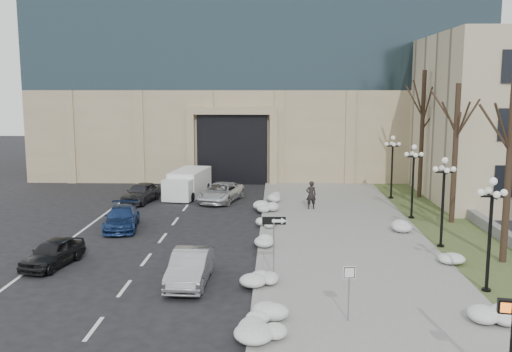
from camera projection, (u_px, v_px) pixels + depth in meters
The scene contains 31 objects.
sidewalk at pixel (344, 239), 31.14m from camera, with size 9.00×40.00×0.12m, color gray.
curb at pixel (262, 238), 31.30m from camera, with size 0.30×40.00×0.14m, color gray.
grass_strip at pixel (464, 240), 30.91m from camera, with size 4.00×40.00×0.10m, color #3D4C26.
stone_wall at pixel (488, 226), 32.77m from camera, with size 0.50×30.00×0.70m, color slate.
car_a at pixel (53, 253), 26.49m from camera, with size 1.52×3.77×1.29m, color black.
car_b at pixel (190, 267), 24.10m from camera, with size 1.51×4.33×1.43m, color #97989E.
car_c at pixel (122, 218), 33.51m from camera, with size 1.85×4.54×1.32m, color navy.
car_d at pixel (221, 192), 41.48m from camera, with size 2.27×4.92×1.37m, color silver.
car_e at pixel (141, 193), 41.16m from camera, with size 1.70×4.23×1.44m, color #323237.
pedestrian at pixel (311, 195), 38.41m from camera, with size 0.69×0.46×1.90m, color black.
box_truck at pixel (188, 184), 43.66m from camera, with size 2.97×6.34×1.94m.
one_way_sign at pixel (278, 228), 24.20m from camera, with size 1.05×0.28×2.82m.
keep_sign at pixel (349, 282), 19.84m from camera, with size 0.45×0.08×2.11m.
snow_clump_b at pixel (263, 317), 19.94m from camera, with size 1.10×1.60×0.36m, color white.
snow_clump_c at pixel (261, 279), 23.90m from camera, with size 1.10×1.60×0.36m, color white.
snow_clump_d at pixel (265, 243), 29.36m from camera, with size 1.10×1.60×0.36m, color white.
snow_clump_e at pixel (266, 224), 33.57m from camera, with size 1.10×1.60×0.36m, color white.
snow_clump_f at pixel (267, 208), 37.87m from camera, with size 1.10×1.60×0.36m, color white.
snow_clump_g at pixel (271, 196), 42.29m from camera, with size 1.10×1.60×0.36m, color white.
snow_clump_h at pixel (498, 321), 19.58m from camera, with size 1.10×1.60×0.36m, color white.
snow_clump_i at pixel (450, 261), 26.37m from camera, with size 1.10×1.60×0.36m, color white.
snow_clump_j at pixel (409, 229), 32.26m from camera, with size 1.10×1.60×0.36m, color white.
snow_clump_k at pixel (263, 333), 18.61m from camera, with size 1.10×1.60×0.36m, color white.
snow_clump_l at pixel (270, 199), 40.87m from camera, with size 1.10×1.60×0.36m, color white.
lamppost_a at pixel (491, 219), 22.61m from camera, with size 1.18×1.18×4.76m.
lamppost_b at pixel (443, 190), 29.03m from camera, with size 1.18×1.18×4.76m.
lamppost_c at pixel (413, 171), 35.44m from camera, with size 1.18×1.18×4.76m.
lamppost_d at pixel (392, 159), 41.86m from camera, with size 1.18×1.18×4.76m.
tree_near at pixel (511, 141), 26.05m from camera, with size 3.20×3.20×9.00m.
tree_mid at pixel (456, 134), 34.00m from camera, with size 3.20×3.20×8.50m.
tree_far at pixel (423, 116), 41.80m from camera, with size 3.20×3.20×9.50m.
Camera 1 is at (-0.23, -16.39, 8.25)m, focal length 40.00 mm.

